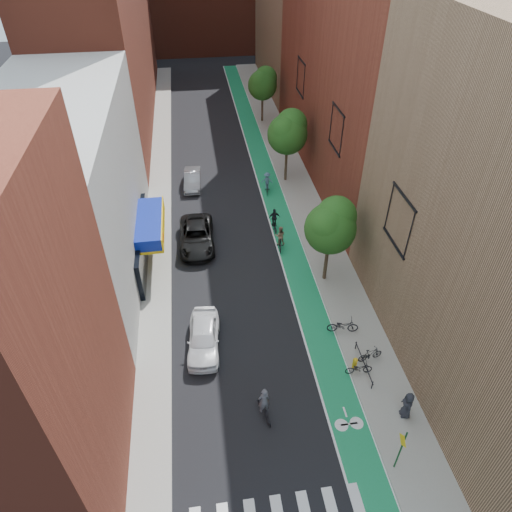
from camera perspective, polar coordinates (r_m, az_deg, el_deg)
name	(u,v)px	position (r m, az deg, el deg)	size (l,w,h in m)	color
ground	(269,417)	(25.13, 1.63, -19.47)	(160.00, 160.00, 0.00)	black
bike_lane	(265,172)	(44.89, 1.13, 10.50)	(2.00, 68.00, 0.01)	#167E3A
sidewalk_left	(160,178)	(44.50, -11.86, 9.47)	(2.00, 68.00, 0.15)	gray
sidewalk_right	(290,169)	(45.29, 4.31, 10.77)	(3.00, 68.00, 0.15)	gray
building_left_white	(67,194)	(32.13, -22.57, 7.15)	(8.00, 20.00, 12.00)	silver
building_left_far_red	(101,15)	(56.51, -18.80, 26.62)	(8.00, 36.00, 22.00)	maroon
building_right_mid_red	(361,48)	(42.82, 12.98, 24.05)	(8.00, 28.00, 22.00)	maroon
building_right_far_tan	(298,13)	(65.75, 5.25, 27.98)	(8.00, 20.00, 18.00)	#8C6B4C
tree_near	(331,225)	(29.56, 9.39, 3.87)	(3.40, 3.36, 6.42)	#332619
tree_mid	(288,131)	(41.28, 4.01, 15.30)	(3.55, 3.53, 6.74)	#332619
tree_far	(263,83)	(54.28, 0.86, 20.84)	(3.30, 3.25, 6.21)	#332619
sign_pole	(401,448)	(23.13, 17.65, -21.94)	(0.13, 0.71, 3.00)	#194C26
parked_car_white	(204,337)	(27.47, -6.56, -10.06)	(1.84, 4.56, 1.56)	white
parked_car_black	(197,236)	(34.98, -7.42, 2.47)	(2.57, 5.58, 1.55)	black
parked_car_silver	(192,179)	(42.60, -7.95, 9.48)	(1.44, 4.12, 1.36)	gray
cyclist_lead	(264,407)	(24.57, 1.00, -18.37)	(0.99, 1.77, 2.13)	black
cyclist_lane_near	(280,240)	(34.38, 3.03, 2.05)	(0.83, 1.87, 1.90)	black
cyclist_lane_mid	(274,222)	(36.34, 2.32, 4.25)	(0.91, 1.56, 1.90)	black
cyclist_lane_far	(267,183)	(41.20, 1.40, 9.05)	(1.09, 1.61, 1.91)	black
parked_bike_near	(359,368)	(26.79, 12.73, -13.53)	(0.54, 1.55, 0.81)	black
parked_bike_mid	(370,354)	(27.50, 14.10, -11.84)	(0.43, 1.51, 0.91)	black
parked_bike_far	(343,326)	(28.57, 10.79, -8.54)	(0.67, 1.92, 1.01)	black
pedestrian	(407,405)	(25.48, 18.40, -17.26)	(0.84, 0.55, 1.72)	#212229
fire_hydrant	(355,363)	(26.97, 12.27, -12.90)	(0.28, 0.28, 0.80)	yellow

